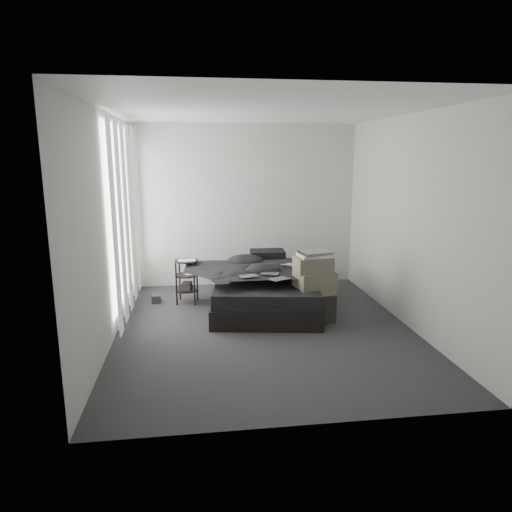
{
  "coord_description": "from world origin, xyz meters",
  "views": [
    {
      "loc": [
        -0.82,
        -5.28,
        2.1
      ],
      "look_at": [
        0.0,
        0.8,
        0.75
      ],
      "focal_mm": 32.0,
      "sensor_mm": 36.0,
      "label": 1
    }
  ],
  "objects": [
    {
      "name": "curtain_left",
      "position": [
        -1.73,
        0.9,
        1.28
      ],
      "size": [
        0.06,
        2.12,
        2.48
      ],
      "primitive_type": "cube",
      "color": "white",
      "rests_on": "wall_left"
    },
    {
      "name": "wall_right",
      "position": [
        1.8,
        0.0,
        1.3
      ],
      "size": [
        0.01,
        4.2,
        2.6
      ],
      "primitive_type": "cube",
      "color": "silver",
      "rests_on": "ground"
    },
    {
      "name": "pillow_upper",
      "position": [
        0.26,
        1.46,
        0.63
      ],
      "size": [
        0.54,
        0.38,
        0.12
      ],
      "primitive_type": "cube",
      "rotation": [
        0.0,
        0.0,
        -0.05
      ],
      "color": "black",
      "rests_on": "pillow_lower"
    },
    {
      "name": "window_left",
      "position": [
        -1.78,
        0.9,
        1.35
      ],
      "size": [
        0.02,
        2.0,
        2.3
      ],
      "primitive_type": "cube",
      "color": "white",
      "rests_on": "wall_left"
    },
    {
      "name": "pillow_lower",
      "position": [
        0.2,
        1.48,
        0.51
      ],
      "size": [
        0.6,
        0.46,
        0.13
      ],
      "primitive_type": "cube",
      "rotation": [
        0.0,
        0.0,
        -0.15
      ],
      "color": "black",
      "rests_on": "mattress"
    },
    {
      "name": "floor_books",
      "position": [
        -1.42,
        1.25,
        0.06
      ],
      "size": [
        0.14,
        0.19,
        0.12
      ],
      "primitive_type": "cube",
      "rotation": [
        0.0,
        0.0,
        0.12
      ],
      "color": "black",
      "rests_on": "floor"
    },
    {
      "name": "side_stand",
      "position": [
        -0.96,
        1.18,
        0.31
      ],
      "size": [
        0.39,
        0.39,
        0.63
      ],
      "primitive_type": "cylinder",
      "rotation": [
        0.0,
        0.0,
        -0.16
      ],
      "color": "black",
      "rests_on": "floor"
    },
    {
      "name": "duvet",
      "position": [
        0.13,
        0.73,
        0.55
      ],
      "size": [
        1.58,
        1.76,
        0.21
      ],
      "primitive_type": "imported",
      "rotation": [
        0.0,
        0.0,
        -0.15
      ],
      "color": "black",
      "rests_on": "mattress"
    },
    {
      "name": "comic_a",
      "position": [
        -0.16,
        0.32,
        0.66
      ],
      "size": [
        0.26,
        0.2,
        0.01
      ],
      "primitive_type": "cube",
      "rotation": [
        0.0,
        0.0,
        0.23
      ],
      "color": "black",
      "rests_on": "duvet"
    },
    {
      "name": "box_upper",
      "position": [
        0.66,
        0.22,
        0.75
      ],
      "size": [
        0.47,
        0.39,
        0.2
      ],
      "primitive_type": "cube",
      "rotation": [
        0.0,
        0.0,
        0.06
      ],
      "color": "#655E50",
      "rests_on": "box_mid"
    },
    {
      "name": "bed",
      "position": [
        0.14,
        0.77,
        0.13
      ],
      "size": [
        1.66,
        2.03,
        0.25
      ],
      "primitive_type": "cube",
      "rotation": [
        0.0,
        0.0,
        -0.15
      ],
      "color": "black",
      "rests_on": "floor"
    },
    {
      "name": "floor",
      "position": [
        0.0,
        0.0,
        0.0
      ],
      "size": [
        3.6,
        4.2,
        0.01
      ],
      "primitive_type": "cube",
      "color": "#2E2E30",
      "rests_on": "ground"
    },
    {
      "name": "papers",
      "position": [
        -0.95,
        1.17,
        0.63
      ],
      "size": [
        0.24,
        0.18,
        0.01
      ],
      "primitive_type": "cube",
      "rotation": [
        0.0,
        0.0,
        0.02
      ],
      "color": "white",
      "rests_on": "side_stand"
    },
    {
      "name": "box_lower",
      "position": [
        0.67,
        0.22,
        0.18
      ],
      "size": [
        0.54,
        0.45,
        0.37
      ],
      "primitive_type": "cube",
      "rotation": [
        0.0,
        0.0,
        0.12
      ],
      "color": "black",
      "rests_on": "floor"
    },
    {
      "name": "comic_c",
      "position": [
        0.2,
        0.13,
        0.68
      ],
      "size": [
        0.28,
        0.24,
        0.01
      ],
      "primitive_type": "cube",
      "rotation": [
        0.0,
        0.0,
        0.46
      ],
      "color": "black",
      "rests_on": "duvet"
    },
    {
      "name": "laptop",
      "position": [
        0.48,
        0.76,
        0.67
      ],
      "size": [
        0.35,
        0.3,
        0.02
      ],
      "primitive_type": "imported",
      "rotation": [
        0.0,
        0.0,
        -0.47
      ],
      "color": "silver",
      "rests_on": "duvet"
    },
    {
      "name": "wall_left",
      "position": [
        -1.8,
        0.0,
        1.3
      ],
      "size": [
        0.01,
        4.2,
        2.6
      ],
      "primitive_type": "cube",
      "color": "silver",
      "rests_on": "ground"
    },
    {
      "name": "ceiling",
      "position": [
        0.0,
        0.0,
        2.6
      ],
      "size": [
        3.6,
        4.2,
        0.01
      ],
      "primitive_type": "cube",
      "color": "white",
      "rests_on": "ground"
    },
    {
      "name": "comic_b",
      "position": [
        0.13,
        0.41,
        0.67
      ],
      "size": [
        0.27,
        0.22,
        0.01
      ],
      "primitive_type": "cube",
      "rotation": [
        0.0,
        0.0,
        -0.36
      ],
      "color": "black",
      "rests_on": "duvet"
    },
    {
      "name": "wall_back",
      "position": [
        0.0,
        2.1,
        1.3
      ],
      "size": [
        3.6,
        0.01,
        2.6
      ],
      "primitive_type": "cube",
      "color": "silver",
      "rests_on": "ground"
    },
    {
      "name": "art_book_snake",
      "position": [
        0.68,
        0.21,
        0.9
      ],
      "size": [
        0.43,
        0.37,
        0.03
      ],
      "primitive_type": "cube",
      "rotation": [
        0.0,
        0.0,
        0.22
      ],
      "color": "silver",
      "rests_on": "art_book_white"
    },
    {
      "name": "mattress",
      "position": [
        0.14,
        0.77,
        0.35
      ],
      "size": [
        1.6,
        1.97,
        0.2
      ],
      "primitive_type": "cube",
      "rotation": [
        0.0,
        0.0,
        -0.15
      ],
      "color": "black",
      "rests_on": "bed"
    },
    {
      "name": "wall_front",
      "position": [
        0.0,
        -2.1,
        1.3
      ],
      "size": [
        3.6,
        0.01,
        2.6
      ],
      "primitive_type": "cube",
      "color": "silver",
      "rests_on": "ground"
    },
    {
      "name": "art_book_white",
      "position": [
        0.67,
        0.22,
        0.87
      ],
      "size": [
        0.41,
        0.35,
        0.04
      ],
      "primitive_type": "cube",
      "rotation": [
        0.0,
        0.0,
        0.12
      ],
      "color": "silver",
      "rests_on": "box_upper"
    },
    {
      "name": "box_mid",
      "position": [
        0.68,
        0.21,
        0.51
      ],
      "size": [
        0.53,
        0.45,
        0.28
      ],
      "primitive_type": "cube",
      "rotation": [
        0.0,
        0.0,
        0.19
      ],
      "color": "#655E50",
      "rests_on": "box_lower"
    }
  ]
}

